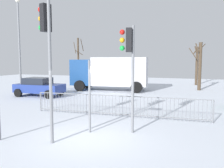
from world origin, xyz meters
name	(u,v)px	position (x,y,z in m)	size (l,w,h in m)	color
ground_plane	(88,138)	(0.00, 0.00, 0.00)	(60.00, 60.00, 0.00)	silver
traffic_light_foreground_right	(47,40)	(-1.06, -0.85, 3.50)	(0.55, 0.37, 4.78)	slate
traffic_light_rear_left	(129,55)	(1.23, 1.13, 3.04)	(0.55, 0.37, 4.15)	slate
direction_sign_post	(91,92)	(-0.15, 0.65, 1.60)	(0.79, 0.14, 2.84)	slate
pedestrian_guard_railing	(118,106)	(-0.01, 3.44, 0.55)	(8.98, 0.61, 1.07)	slate
car_blue_mid	(39,87)	(-7.98, 7.60, 0.77)	(3.88, 2.07, 1.47)	navy
delivery_truck	(110,72)	(-3.90, 12.83, 1.74)	(7.29, 3.46, 3.10)	silver
street_lamp	(19,38)	(-9.47, 7.27, 4.60)	(0.36, 0.36, 7.63)	slate
bare_tree_left	(197,65)	(3.73, 20.61, 2.34)	(1.81, 1.80, 4.69)	#473828
bare_tree_centre	(200,65)	(3.97, 15.84, 2.40)	(0.91, 1.23, 4.55)	#473828
bare_tree_right	(78,60)	(-9.63, 17.20, 2.88)	(1.29, 1.30, 5.48)	#473828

